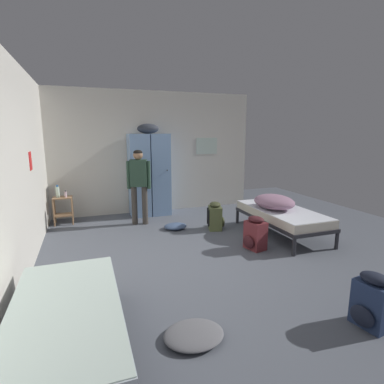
{
  "coord_description": "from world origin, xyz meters",
  "views": [
    {
      "loc": [
        -1.58,
        -4.13,
        1.87
      ],
      "look_at": [
        0.0,
        0.29,
        0.95
      ],
      "focal_mm": 28.31,
      "sensor_mm": 36.0,
      "label": 1
    }
  ],
  "objects_px": {
    "backpack_maroon": "(255,234)",
    "clothes_pile_grey": "(194,335)",
    "lotion_bottle": "(66,194)",
    "backpack_navy": "(372,302)",
    "backpack_olive": "(215,216)",
    "clothes_pile_denim": "(175,226)",
    "shelf_unit": "(63,208)",
    "water_bottle": "(58,192)",
    "locker_bank": "(149,173)",
    "bed_right": "(282,215)",
    "person_traveler": "(139,180)",
    "bed_left_front": "(66,319)",
    "bedding_heap": "(274,202)"
  },
  "relations": [
    {
      "from": "backpack_maroon",
      "to": "bedding_heap",
      "type": "bearing_deg",
      "value": 37.56
    },
    {
      "from": "locker_bank",
      "to": "backpack_olive",
      "type": "height_order",
      "value": "locker_bank"
    },
    {
      "from": "person_traveler",
      "to": "backpack_maroon",
      "type": "height_order",
      "value": "person_traveler"
    },
    {
      "from": "lotion_bottle",
      "to": "backpack_olive",
      "type": "xyz_separation_m",
      "value": [
        2.76,
        -1.35,
        -0.37
      ]
    },
    {
      "from": "lotion_bottle",
      "to": "backpack_navy",
      "type": "distance_m",
      "value": 5.53
    },
    {
      "from": "shelf_unit",
      "to": "backpack_olive",
      "type": "height_order",
      "value": "shelf_unit"
    },
    {
      "from": "lotion_bottle",
      "to": "clothes_pile_denim",
      "type": "height_order",
      "value": "lotion_bottle"
    },
    {
      "from": "bedding_heap",
      "to": "lotion_bottle",
      "type": "distance_m",
      "value": 4.16
    },
    {
      "from": "shelf_unit",
      "to": "clothes_pile_grey",
      "type": "relative_size",
      "value": 1.01
    },
    {
      "from": "backpack_maroon",
      "to": "lotion_bottle",
      "type": "bearing_deg",
      "value": 139.53
    },
    {
      "from": "bed_left_front",
      "to": "bedding_heap",
      "type": "xyz_separation_m",
      "value": [
        3.5,
        2.2,
        0.24
      ]
    },
    {
      "from": "bed_right",
      "to": "person_traveler",
      "type": "relative_size",
      "value": 1.24
    },
    {
      "from": "bed_left_front",
      "to": "backpack_navy",
      "type": "relative_size",
      "value": 3.45
    },
    {
      "from": "person_traveler",
      "to": "water_bottle",
      "type": "distance_m",
      "value": 1.69
    },
    {
      "from": "bed_right",
      "to": "backpack_maroon",
      "type": "distance_m",
      "value": 0.97
    },
    {
      "from": "locker_bank",
      "to": "bed_right",
      "type": "relative_size",
      "value": 1.09
    },
    {
      "from": "water_bottle",
      "to": "backpack_maroon",
      "type": "bearing_deg",
      "value": -39.73
    },
    {
      "from": "shelf_unit",
      "to": "bed_left_front",
      "type": "height_order",
      "value": "shelf_unit"
    },
    {
      "from": "locker_bank",
      "to": "shelf_unit",
      "type": "bearing_deg",
      "value": -175.62
    },
    {
      "from": "bed_right",
      "to": "backpack_olive",
      "type": "xyz_separation_m",
      "value": [
        -1.02,
        0.7,
        -0.12
      ]
    },
    {
      "from": "locker_bank",
      "to": "clothes_pile_denim",
      "type": "relative_size",
      "value": 4.62
    },
    {
      "from": "lotion_bottle",
      "to": "clothes_pile_grey",
      "type": "height_order",
      "value": "lotion_bottle"
    },
    {
      "from": "bed_right",
      "to": "person_traveler",
      "type": "distance_m",
      "value": 2.88
    },
    {
      "from": "locker_bank",
      "to": "bedding_heap",
      "type": "relative_size",
      "value": 2.43
    },
    {
      "from": "bed_left_front",
      "to": "backpack_olive",
      "type": "distance_m",
      "value": 3.81
    },
    {
      "from": "bed_left_front",
      "to": "lotion_bottle",
      "type": "xyz_separation_m",
      "value": [
        -0.18,
        4.15,
        0.25
      ]
    },
    {
      "from": "bed_right",
      "to": "lotion_bottle",
      "type": "bearing_deg",
      "value": 151.56
    },
    {
      "from": "person_traveler",
      "to": "clothes_pile_denim",
      "type": "height_order",
      "value": "person_traveler"
    },
    {
      "from": "person_traveler",
      "to": "water_bottle",
      "type": "bearing_deg",
      "value": 160.42
    },
    {
      "from": "bedding_heap",
      "to": "water_bottle",
      "type": "distance_m",
      "value": 4.32
    },
    {
      "from": "backpack_olive",
      "to": "lotion_bottle",
      "type": "bearing_deg",
      "value": 153.86
    },
    {
      "from": "shelf_unit",
      "to": "bed_right",
      "type": "relative_size",
      "value": 0.3
    },
    {
      "from": "lotion_bottle",
      "to": "backpack_maroon",
      "type": "xyz_separation_m",
      "value": [
        2.95,
        -2.51,
        -0.37
      ]
    },
    {
      "from": "lotion_bottle",
      "to": "backpack_navy",
      "type": "xyz_separation_m",
      "value": [
        2.95,
        -4.66,
        -0.37
      ]
    },
    {
      "from": "bed_right",
      "to": "lotion_bottle",
      "type": "xyz_separation_m",
      "value": [
        -3.79,
        2.05,
        0.25
      ]
    },
    {
      "from": "lotion_bottle",
      "to": "backpack_olive",
      "type": "relative_size",
      "value": 0.26
    },
    {
      "from": "backpack_navy",
      "to": "clothes_pile_denim",
      "type": "distance_m",
      "value": 3.7
    },
    {
      "from": "locker_bank",
      "to": "bed_left_front",
      "type": "xyz_separation_m",
      "value": [
        -1.6,
        -4.33,
        -0.59
      ]
    },
    {
      "from": "backpack_navy",
      "to": "backpack_olive",
      "type": "xyz_separation_m",
      "value": [
        -0.19,
        3.3,
        0.0
      ]
    },
    {
      "from": "clothes_pile_denim",
      "to": "shelf_unit",
      "type": "bearing_deg",
      "value": 151.9
    },
    {
      "from": "shelf_unit",
      "to": "clothes_pile_denim",
      "type": "xyz_separation_m",
      "value": [
        2.09,
        -1.12,
        -0.29
      ]
    },
    {
      "from": "bed_left_front",
      "to": "backpack_navy",
      "type": "distance_m",
      "value": 2.82
    },
    {
      "from": "water_bottle",
      "to": "shelf_unit",
      "type": "bearing_deg",
      "value": -14.04
    },
    {
      "from": "backpack_maroon",
      "to": "clothes_pile_grey",
      "type": "relative_size",
      "value": 0.97
    },
    {
      "from": "lotion_bottle",
      "to": "clothes_pile_grey",
      "type": "distance_m",
      "value": 4.48
    },
    {
      "from": "water_bottle",
      "to": "backpack_olive",
      "type": "xyz_separation_m",
      "value": [
        2.91,
        -1.41,
        -0.43
      ]
    },
    {
      "from": "bed_left_front",
      "to": "clothes_pile_denim",
      "type": "relative_size",
      "value": 4.24
    },
    {
      "from": "bed_right",
      "to": "backpack_navy",
      "type": "distance_m",
      "value": 2.74
    },
    {
      "from": "shelf_unit",
      "to": "lotion_bottle",
      "type": "distance_m",
      "value": 0.3
    },
    {
      "from": "clothes_pile_denim",
      "to": "backpack_navy",
      "type": "bearing_deg",
      "value": -75.4
    }
  ]
}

